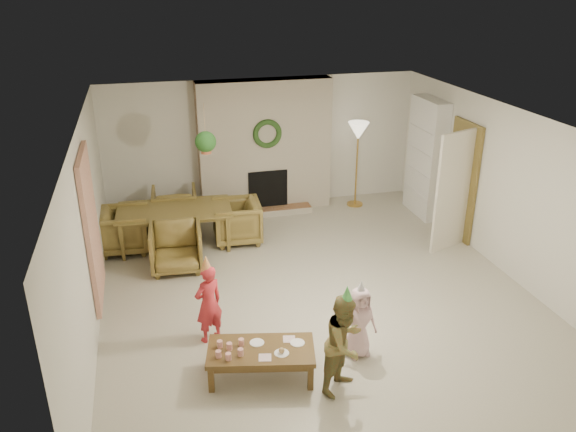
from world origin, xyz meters
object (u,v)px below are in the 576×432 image
object	(u,v)px
child_plaid	(345,344)
dining_chair_near	(176,247)
child_pink	(359,322)
dining_table	(176,228)
dining_chair_left	(125,230)
dining_chair_right	(237,221)
child_red	(209,304)
dining_chair_far	(175,208)
coffee_table_top	(261,351)

from	to	relation	value
child_plaid	dining_chair_near	bearing A→B (deg)	77.28
child_pink	dining_table	bearing A→B (deg)	108.58
dining_chair_left	child_plaid	distance (m)	4.77
dining_chair_right	dining_chair_near	bearing A→B (deg)	-51.34
child_red	dining_chair_far	bearing A→B (deg)	-114.05
dining_chair_near	dining_chair_right	world-z (taller)	same
dining_chair_far	child_plaid	distance (m)	5.14
dining_chair_right	dining_table	bearing A→B (deg)	-90.00
dining_chair_right	child_plaid	size ratio (longest dim) A/B	0.69
dining_table	child_red	size ratio (longest dim) A/B	1.80
dining_chair_right	coffee_table_top	distance (m)	3.63
dining_chair_left	dining_chair_right	world-z (taller)	same
child_pink	dining_chair_far	bearing A→B (deg)	103.41
coffee_table_top	child_pink	size ratio (longest dim) A/B	1.33
dining_chair_far	child_plaid	bearing A→B (deg)	110.14
coffee_table_top	dining_table	bearing A→B (deg)	113.00
child_red	dining_table	bearing A→B (deg)	-112.32
dining_chair_near	coffee_table_top	distance (m)	2.95
coffee_table_top	dining_chair_near	bearing A→B (deg)	116.86
dining_chair_far	child_red	world-z (taller)	child_red
dining_table	child_plaid	distance (m)	4.38
dining_chair_near	coffee_table_top	bearing A→B (deg)	-72.17
dining_chair_near	child_red	xyz separation A→B (m)	(0.26, -2.00, 0.16)
dining_chair_far	coffee_table_top	bearing A→B (deg)	101.46
dining_table	dining_chair_left	xyz separation A→B (m)	(-0.82, 0.05, 0.03)
dining_chair_far	coffee_table_top	world-z (taller)	dining_chair_far
dining_table	child_pink	bearing A→B (deg)	-58.55
dining_chair_far	dining_chair_left	world-z (taller)	same
dining_chair_left	child_plaid	bearing A→B (deg)	-147.04
dining_chair_near	child_pink	distance (m)	3.37
child_plaid	coffee_table_top	bearing A→B (deg)	115.20
dining_table	child_pink	xyz separation A→B (m)	(1.90, -3.57, 0.12)
child_pink	coffee_table_top	bearing A→B (deg)	175.61
child_plaid	dining_chair_left	bearing A→B (deg)	81.12
child_plaid	child_red	bearing A→B (deg)	97.52
dining_table	child_red	distance (m)	2.84
dining_chair_right	coffee_table_top	bearing A→B (deg)	-1.99
dining_chair_right	child_red	size ratio (longest dim) A/B	0.77
dining_chair_right	dining_chair_left	bearing A→B (deg)	-90.00
dining_table	dining_chair_near	distance (m)	0.82
dining_chair_left	coffee_table_top	world-z (taller)	dining_chair_left
dining_table	dining_chair_left	bearing A→B (deg)	-180.00
dining_chair_left	child_red	distance (m)	3.05
coffee_table_top	child_pink	world-z (taller)	child_pink
dining_chair_far	child_pink	world-z (taller)	child_pink
child_red	dining_chair_right	bearing A→B (deg)	-133.06
child_pink	dining_chair_near	bearing A→B (deg)	115.91
dining_chair_right	child_red	xyz separation A→B (m)	(-0.82, -2.76, 0.16)
dining_chair_near	dining_chair_left	world-z (taller)	same
dining_table	dining_chair_far	xyz separation A→B (m)	(0.05, 0.82, 0.03)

